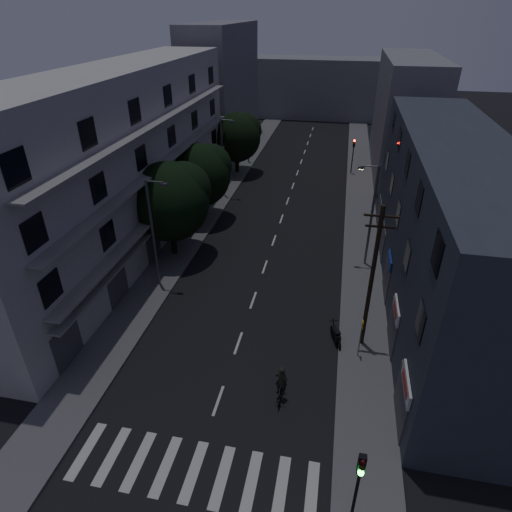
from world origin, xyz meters
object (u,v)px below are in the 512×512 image
(motorcycle, at_px, (336,335))
(traffic_signal_near, at_px, (359,477))
(bus_stop_sign, at_px, (361,332))
(utility_pole, at_px, (372,277))
(cyclist, at_px, (281,388))

(motorcycle, bearing_deg, traffic_signal_near, -103.58)
(bus_stop_sign, xyz_separation_m, motorcycle, (-1.32, 1.10, -1.39))
(utility_pole, bearing_deg, cyclist, -129.58)
(cyclist, bearing_deg, traffic_signal_near, -58.17)
(motorcycle, distance_m, cyclist, 5.62)
(motorcycle, bearing_deg, utility_pole, -15.08)
(bus_stop_sign, xyz_separation_m, cyclist, (-3.95, -3.86, -1.16))
(utility_pole, relative_size, cyclist, 4.14)
(bus_stop_sign, bearing_deg, traffic_signal_near, -91.95)
(traffic_signal_near, xyz_separation_m, utility_pole, (0.56, 10.79, 1.77))
(traffic_signal_near, bearing_deg, cyclist, 122.36)
(utility_pole, xyz_separation_m, motorcycle, (-1.55, -0.10, -4.36))
(bus_stop_sign, relative_size, motorcycle, 1.31)
(traffic_signal_near, relative_size, motorcycle, 2.13)
(utility_pole, height_order, bus_stop_sign, utility_pole)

